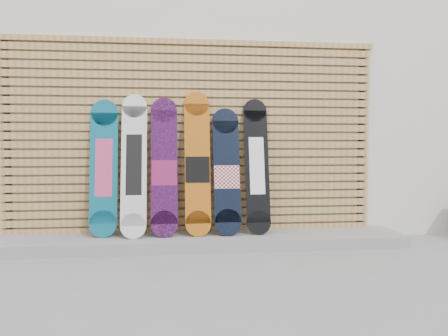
{
  "coord_description": "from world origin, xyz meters",
  "views": [
    {
      "loc": [
        -0.35,
        -4.03,
        1.1
      ],
      "look_at": [
        0.19,
        0.75,
        0.85
      ],
      "focal_mm": 35.0,
      "sensor_mm": 36.0,
      "label": 1
    }
  ],
  "objects_px": {
    "snowboard_0": "(104,167)",
    "snowboard_2": "(164,167)",
    "snowboard_3": "(197,164)",
    "snowboard_4": "(227,172)",
    "snowboard_5": "(257,166)",
    "snowboard_1": "(134,165)"
  },
  "relations": [
    {
      "from": "snowboard_2",
      "to": "snowboard_5",
      "type": "xyz_separation_m",
      "value": [
        1.03,
        0.02,
        0.01
      ]
    },
    {
      "from": "snowboard_5",
      "to": "snowboard_3",
      "type": "bearing_deg",
      "value": -178.96
    },
    {
      "from": "snowboard_1",
      "to": "snowboard_0",
      "type": "bearing_deg",
      "value": 171.17
    },
    {
      "from": "snowboard_3",
      "to": "snowboard_4",
      "type": "distance_m",
      "value": 0.34
    },
    {
      "from": "snowboard_4",
      "to": "snowboard_2",
      "type": "bearing_deg",
      "value": 179.88
    },
    {
      "from": "snowboard_2",
      "to": "snowboard_3",
      "type": "bearing_deg",
      "value": 0.62
    },
    {
      "from": "snowboard_2",
      "to": "snowboard_5",
      "type": "distance_m",
      "value": 1.03
    },
    {
      "from": "snowboard_2",
      "to": "snowboard_3",
      "type": "distance_m",
      "value": 0.36
    },
    {
      "from": "snowboard_0",
      "to": "snowboard_3",
      "type": "height_order",
      "value": "snowboard_3"
    },
    {
      "from": "snowboard_2",
      "to": "snowboard_5",
      "type": "bearing_deg",
      "value": 0.89
    },
    {
      "from": "snowboard_5",
      "to": "snowboard_1",
      "type": "bearing_deg",
      "value": -178.77
    },
    {
      "from": "snowboard_0",
      "to": "snowboard_2",
      "type": "xyz_separation_m",
      "value": [
        0.65,
        -0.04,
        0.0
      ]
    },
    {
      "from": "snowboard_0",
      "to": "snowboard_1",
      "type": "xyz_separation_m",
      "value": [
        0.33,
        -0.05,
        0.03
      ]
    },
    {
      "from": "snowboard_5",
      "to": "snowboard_4",
      "type": "bearing_deg",
      "value": -177.07
    },
    {
      "from": "snowboard_2",
      "to": "snowboard_4",
      "type": "distance_m",
      "value": 0.69
    },
    {
      "from": "snowboard_0",
      "to": "snowboard_5",
      "type": "bearing_deg",
      "value": -0.74
    },
    {
      "from": "snowboard_2",
      "to": "snowboard_1",
      "type": "bearing_deg",
      "value": -177.72
    },
    {
      "from": "snowboard_2",
      "to": "snowboard_4",
      "type": "xyz_separation_m",
      "value": [
        0.69,
        -0.0,
        -0.06
      ]
    },
    {
      "from": "snowboard_0",
      "to": "snowboard_4",
      "type": "relative_size",
      "value": 1.06
    },
    {
      "from": "snowboard_0",
      "to": "snowboard_2",
      "type": "bearing_deg",
      "value": -3.32
    },
    {
      "from": "snowboard_3",
      "to": "snowboard_4",
      "type": "height_order",
      "value": "snowboard_3"
    },
    {
      "from": "snowboard_0",
      "to": "snowboard_1",
      "type": "height_order",
      "value": "snowboard_1"
    }
  ]
}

